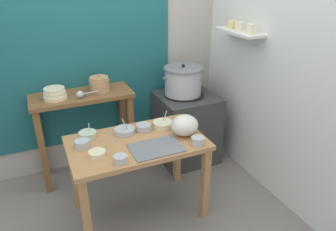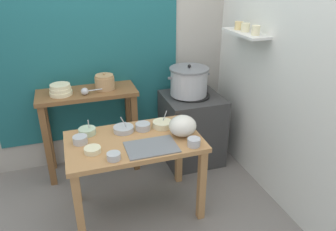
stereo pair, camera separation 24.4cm
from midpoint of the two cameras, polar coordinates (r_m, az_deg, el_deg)
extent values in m
plane|color=gray|center=(2.98, -8.88, -17.56)|extent=(9.00, 9.00, 0.00)
cube|color=#B2ADA3|center=(3.38, -13.86, 12.32)|extent=(4.40, 0.10, 2.60)
cube|color=#1E6066|center=(3.28, -18.11, 12.34)|extent=(1.90, 0.02, 2.10)
cube|color=silver|center=(3.09, 14.54, 11.09)|extent=(0.10, 3.20, 2.60)
cube|color=silver|center=(3.13, 10.32, 14.47)|extent=(0.20, 0.56, 0.02)
cylinder|color=beige|center=(2.99, 12.16, 14.88)|extent=(0.07, 0.07, 0.08)
cylinder|color=beige|center=(3.13, 10.30, 15.42)|extent=(0.08, 0.08, 0.08)
cylinder|color=#E5C684|center=(3.23, 9.11, 15.75)|extent=(0.08, 0.08, 0.07)
cube|color=#B27F4C|center=(2.63, -8.26, -4.98)|extent=(1.10, 0.66, 0.04)
cube|color=#B27F4C|center=(2.55, -17.19, -17.05)|extent=(0.06, 0.06, 0.68)
cube|color=#B27F4C|center=(2.76, 4.11, -12.06)|extent=(0.06, 0.06, 0.68)
cube|color=#B27F4C|center=(3.00, -18.72, -10.20)|extent=(0.06, 0.06, 0.68)
cube|color=#B27F4C|center=(3.18, -0.58, -6.50)|extent=(0.06, 0.06, 0.68)
cube|color=brown|center=(3.20, -17.35, 3.32)|extent=(0.96, 0.40, 0.04)
cube|color=brown|center=(3.25, -23.47, -6.25)|extent=(0.06, 0.06, 0.86)
cube|color=brown|center=(3.32, -8.67, -3.57)|extent=(0.06, 0.06, 0.86)
cube|color=brown|center=(3.51, -23.67, -3.87)|extent=(0.06, 0.06, 0.86)
cube|color=brown|center=(3.58, -9.98, -1.44)|extent=(0.06, 0.06, 0.86)
cube|color=#383838|center=(3.55, 1.28, -2.17)|extent=(0.60, 0.60, 0.76)
cylinder|color=black|center=(3.39, 1.34, 3.70)|extent=(0.36, 0.36, 0.02)
cylinder|color=black|center=(3.23, 1.65, -3.72)|extent=(0.04, 0.02, 0.04)
cylinder|color=#B7BABF|center=(3.34, 0.60, 6.03)|extent=(0.38, 0.38, 0.27)
cylinder|color=slate|center=(3.30, 0.61, 8.42)|extent=(0.41, 0.41, 0.02)
sphere|color=black|center=(3.29, 0.61, 8.88)|extent=(0.04, 0.04, 0.04)
cube|color=slate|center=(3.24, -2.78, 6.67)|extent=(0.04, 0.02, 0.02)
cube|color=slate|center=(3.41, 3.83, 7.56)|extent=(0.04, 0.02, 0.02)
cylinder|color=tan|center=(3.20, -14.32, 5.25)|extent=(0.19, 0.19, 0.13)
cylinder|color=tan|center=(3.17, -14.46, 6.49)|extent=(0.18, 0.18, 0.02)
sphere|color=tan|center=(3.17, -14.50, 6.87)|extent=(0.02, 0.02, 0.02)
cylinder|color=beige|center=(3.16, -21.63, 3.09)|extent=(0.21, 0.21, 0.04)
cylinder|color=beige|center=(3.14, -21.73, 3.70)|extent=(0.20, 0.20, 0.04)
cylinder|color=beige|center=(3.13, -21.83, 4.28)|extent=(0.19, 0.19, 0.03)
sphere|color=#B7BABF|center=(3.09, -17.65, 3.58)|extent=(0.07, 0.07, 0.07)
cylinder|color=#B7BABF|center=(3.12, -15.03, 4.11)|extent=(0.23, 0.03, 0.01)
cube|color=slate|center=(2.50, -4.95, -5.83)|extent=(0.40, 0.28, 0.01)
ellipsoid|color=silver|center=(2.65, 0.33, -1.79)|extent=(0.23, 0.22, 0.18)
cylinder|color=beige|center=(2.80, -3.43, -1.66)|extent=(0.17, 0.17, 0.05)
cylinder|color=maroon|center=(2.79, -3.44, -1.28)|extent=(0.15, 0.15, 0.01)
cylinder|color=#B7BABF|center=(2.80, -3.20, -0.54)|extent=(0.04, 0.06, 0.15)
cylinder|color=#B7BABF|center=(2.53, 2.60, -4.60)|extent=(0.10, 0.10, 0.06)
cylinder|color=#337238|center=(2.52, 2.61, -4.09)|extent=(0.09, 0.09, 0.01)
cylinder|color=#B7BABF|center=(2.62, -17.69, -4.92)|extent=(0.12, 0.12, 0.06)
cylinder|color=brown|center=(2.60, -17.76, -4.45)|extent=(0.10, 0.10, 0.01)
cylinder|color=#B7BABF|center=(2.74, -10.34, -2.80)|extent=(0.17, 0.17, 0.05)
cylinder|color=maroon|center=(2.73, -10.37, -2.48)|extent=(0.15, 0.15, 0.01)
cylinder|color=#B7BABF|center=(2.70, -10.14, -1.90)|extent=(0.07, 0.04, 0.15)
cylinder|color=beige|center=(2.47, -15.34, -6.67)|extent=(0.13, 0.13, 0.04)
cylinder|color=maroon|center=(2.47, -15.38, -6.38)|extent=(0.11, 0.11, 0.01)
cylinder|color=#B7D1AD|center=(2.75, -16.67, -3.39)|extent=(0.14, 0.14, 0.05)
cylinder|color=brown|center=(2.74, -16.72, -3.01)|extent=(0.12, 0.12, 0.01)
cylinder|color=#B7BABF|center=(2.72, -16.41, -2.51)|extent=(0.02, 0.06, 0.14)
cylinder|color=#B7BABF|center=(2.76, -6.90, -2.21)|extent=(0.13, 0.13, 0.06)
cylinder|color=beige|center=(2.75, -6.92, -1.79)|extent=(0.11, 0.11, 0.01)
cylinder|color=#B7BABF|center=(2.36, -11.46, -7.69)|extent=(0.10, 0.10, 0.05)
cylinder|color=#337238|center=(2.35, -11.50, -7.28)|extent=(0.09, 0.09, 0.01)
camera|label=1|loc=(0.12, -92.50, -1.17)|focal=34.11mm
camera|label=2|loc=(0.12, 87.50, 1.17)|focal=34.11mm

